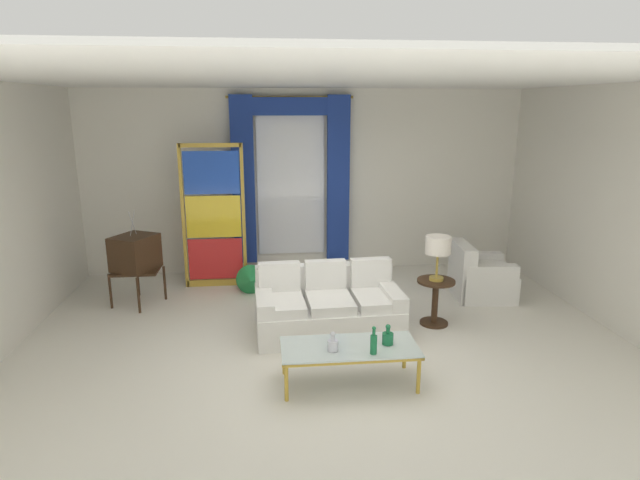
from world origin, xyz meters
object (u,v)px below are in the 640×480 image
coffee_table (349,349)px  armchair_white (478,278)px  round_side_table (435,298)px  vintage_tv (135,254)px  table_lamp_brass (438,247)px  bottle_crystal_tall (374,343)px  peacock_figurine (251,281)px  bottle_amber_squat (333,344)px  couch_white_long (327,308)px  stained_glass_divider (214,219)px  bottle_blue_decanter (388,337)px

coffee_table → armchair_white: armchair_white is taller
round_side_table → coffee_table: bearing=-134.3°
vintage_tv → table_lamp_brass: 4.11m
vintage_tv → armchair_white: 4.92m
bottle_crystal_tall → peacock_figurine: size_ratio=0.47×
vintage_tv → peacock_figurine: bearing=7.2°
vintage_tv → armchair_white: (4.89, -0.23, -0.44)m
coffee_table → bottle_amber_squat: bottle_amber_squat is taller
couch_white_long → stained_glass_divider: (-1.52, 1.86, 0.75)m
coffee_table → vintage_tv: 3.64m
coffee_table → bottle_amber_squat: 0.22m
peacock_figurine → round_side_table: 2.72m
armchair_white → stained_glass_divider: stained_glass_divider is taller
couch_white_long → coffee_table: bearing=-87.3°
round_side_table → table_lamp_brass: bearing=14.0°
stained_glass_divider → round_side_table: 3.49m
peacock_figurine → round_side_table: (2.37, -1.34, 0.14)m
coffee_table → bottle_blue_decanter: bearing=0.6°
coffee_table → round_side_table: (1.33, 1.36, -0.02)m
peacock_figurine → table_lamp_brass: bearing=-29.5°
couch_white_long → armchair_white: (2.34, 0.97, -0.02)m
stained_glass_divider → round_side_table: size_ratio=3.70×
coffee_table → stained_glass_divider: stained_glass_divider is taller
coffee_table → round_side_table: 1.90m
armchair_white → peacock_figurine: (-3.32, 0.43, -0.07)m
armchair_white → round_side_table: size_ratio=1.49×
bottle_amber_squat → stained_glass_divider: 3.60m
stained_glass_divider → peacock_figurine: bearing=-41.2°
armchair_white → round_side_table: armchair_white is taller
round_side_table → stained_glass_divider: bearing=148.1°
table_lamp_brass → vintage_tv: bearing=163.8°
bottle_blue_decanter → armchair_white: bearing=50.2°
bottle_blue_decanter → table_lamp_brass: bearing=55.3°
vintage_tv → stained_glass_divider: 1.28m
peacock_figurine → bottle_blue_decanter: bearing=-62.1°
bottle_crystal_tall → table_lamp_brass: size_ratio=0.50×
couch_white_long → peacock_figurine: couch_white_long is taller
round_side_table → table_lamp_brass: 0.67m
coffee_table → table_lamp_brass: size_ratio=2.39×
bottle_amber_squat → bottle_crystal_tall: bearing=-14.9°
round_side_table → vintage_tv: bearing=163.8°
couch_white_long → armchair_white: couch_white_long is taller
coffee_table → round_side_table: round_side_table is taller
bottle_crystal_tall → vintage_tv: size_ratio=0.21×
stained_glass_divider → table_lamp_brass: size_ratio=3.86×
coffee_table → peacock_figurine: (-1.04, 2.70, -0.15)m
coffee_table → peacock_figurine: 2.90m
stained_glass_divider → vintage_tv: bearing=-147.1°
bottle_crystal_tall → round_side_table: (1.12, 1.55, -0.17)m
round_side_table → table_lamp_brass: size_ratio=1.04×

